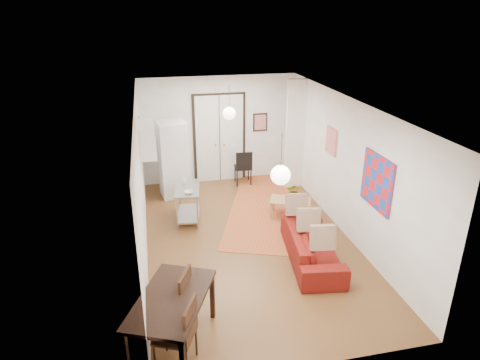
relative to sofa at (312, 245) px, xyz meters
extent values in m
plane|color=brown|center=(-1.02, 0.99, -0.32)|extent=(7.00, 7.00, 0.00)
cube|color=white|center=(-1.02, 0.99, 2.58)|extent=(4.20, 7.00, 0.02)
cube|color=white|center=(-1.02, 4.49, 1.13)|extent=(4.20, 0.02, 2.90)
cube|color=white|center=(-1.02, -2.51, 1.13)|extent=(4.20, 0.02, 2.90)
cube|color=white|center=(-3.12, 0.99, 1.13)|extent=(0.02, 7.00, 2.90)
cube|color=white|center=(1.08, 0.99, 1.13)|extent=(0.02, 7.00, 2.90)
cube|color=white|center=(-1.02, 4.44, 0.88)|extent=(1.44, 0.06, 2.50)
cube|color=white|center=(0.83, 3.54, 1.13)|extent=(0.50, 0.10, 2.90)
cube|color=white|center=(-2.94, 2.49, 1.58)|extent=(0.35, 1.00, 0.70)
cube|color=red|center=(1.06, -0.26, 1.33)|extent=(0.05, 1.00, 1.00)
cube|color=beige|center=(1.06, 1.79, 1.48)|extent=(0.05, 0.50, 0.60)
cube|color=red|center=(0.13, 4.46, 1.28)|extent=(0.40, 0.03, 0.50)
cube|color=olive|center=(-3.09, 2.99, 1.63)|extent=(0.03, 0.44, 0.54)
sphere|color=white|center=(-1.02, 2.99, 1.93)|extent=(0.30, 0.30, 0.30)
cylinder|color=black|center=(-1.02, 2.99, 2.33)|extent=(0.01, 0.01, 0.50)
sphere|color=white|center=(-1.02, -1.01, 1.93)|extent=(0.30, 0.30, 0.30)
cylinder|color=black|center=(-1.02, -1.01, 2.33)|extent=(0.01, 0.01, 0.50)
cube|color=#C95932|center=(-0.19, 2.49, -0.31)|extent=(3.10, 4.80, 0.01)
imported|color=maroon|center=(0.00, 0.00, 0.00)|extent=(2.27, 1.14, 0.63)
cube|color=tan|center=(0.19, 1.86, 0.08)|extent=(1.06, 0.84, 0.04)
cube|color=tan|center=(-0.22, 1.65, -0.13)|extent=(0.07, 0.07, 0.37)
cube|color=tan|center=(0.60, 1.65, -0.13)|extent=(0.07, 0.07, 0.37)
cube|color=tan|center=(-0.22, 2.07, -0.13)|extent=(0.07, 0.07, 0.37)
cube|color=tan|center=(0.60, 2.07, -0.13)|extent=(0.07, 0.07, 0.37)
imported|color=#306B30|center=(0.29, 1.86, 0.30)|extent=(0.46, 0.43, 0.40)
cube|color=#A9ACAE|center=(-2.15, 2.17, 0.47)|extent=(0.67, 1.11, 0.03)
cube|color=#A9ACAE|center=(-2.15, 2.17, -0.16)|extent=(0.62, 1.07, 0.03)
cylinder|color=#A9ACAE|center=(-2.38, 1.69, 0.08)|extent=(0.04, 0.04, 0.79)
cylinder|color=#A9ACAE|center=(-1.93, 1.69, 0.08)|extent=(0.04, 0.04, 0.79)
cylinder|color=#A9ACAE|center=(-2.38, 2.66, 0.08)|extent=(0.04, 0.04, 0.79)
cylinder|color=#A9ACAE|center=(-1.93, 2.66, 0.08)|extent=(0.04, 0.04, 0.79)
imported|color=beige|center=(-2.15, 1.87, 0.51)|extent=(0.23, 0.23, 0.05)
imported|color=teal|center=(-2.20, 2.42, 0.57)|extent=(0.09, 0.09, 0.17)
cube|color=silver|center=(-2.35, 3.68, 0.65)|extent=(0.77, 0.77, 1.94)
cube|color=black|center=(-2.77, -1.73, 0.51)|extent=(1.43, 1.76, 0.06)
cube|color=black|center=(-2.38, -2.45, 0.08)|extent=(0.09, 0.09, 0.79)
cube|color=black|center=(-3.15, -1.02, 0.08)|extent=(0.09, 0.09, 0.79)
cube|color=black|center=(-2.38, -1.02, 0.08)|extent=(0.09, 0.09, 0.79)
cube|color=#3B2112|center=(-2.77, -1.38, 0.19)|extent=(0.66, 0.65, 0.04)
cube|color=#3B2112|center=(-2.77, -1.15, 0.47)|extent=(0.23, 0.46, 0.53)
cylinder|color=#3B2112|center=(-2.98, -1.61, -0.06)|extent=(0.03, 0.03, 0.51)
cylinder|color=#3B2112|center=(-2.56, -1.61, -0.06)|extent=(0.03, 0.03, 0.51)
cylinder|color=#3B2112|center=(-2.98, -1.16, -0.06)|extent=(0.03, 0.03, 0.51)
cylinder|color=#3B2112|center=(-2.56, -1.16, -0.06)|extent=(0.03, 0.03, 0.51)
cube|color=#3B2112|center=(-2.77, -2.08, 0.19)|extent=(0.66, 0.65, 0.04)
cube|color=#3B2112|center=(-2.77, -1.85, 0.47)|extent=(0.23, 0.46, 0.53)
cylinder|color=#3B2112|center=(-2.56, -2.31, -0.06)|extent=(0.03, 0.03, 0.51)
cylinder|color=#3B2112|center=(-2.98, -1.86, -0.06)|extent=(0.03, 0.03, 0.51)
cylinder|color=#3B2112|center=(-2.56, -1.86, -0.06)|extent=(0.03, 0.03, 0.51)
cube|color=black|center=(-0.45, 4.03, 0.16)|extent=(0.47, 0.47, 0.04)
cube|color=black|center=(-0.45, 4.23, 0.41)|extent=(0.44, 0.06, 0.47)
cylinder|color=black|center=(-0.64, 3.84, -0.08)|extent=(0.03, 0.03, 0.47)
cylinder|color=black|center=(-0.26, 3.84, -0.08)|extent=(0.03, 0.03, 0.47)
cylinder|color=black|center=(-0.64, 4.22, -0.08)|extent=(0.03, 0.03, 0.47)
cylinder|color=black|center=(-0.26, 4.22, -0.08)|extent=(0.03, 0.03, 0.47)
camera|label=1|loc=(-2.88, -6.67, 4.29)|focal=32.00mm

